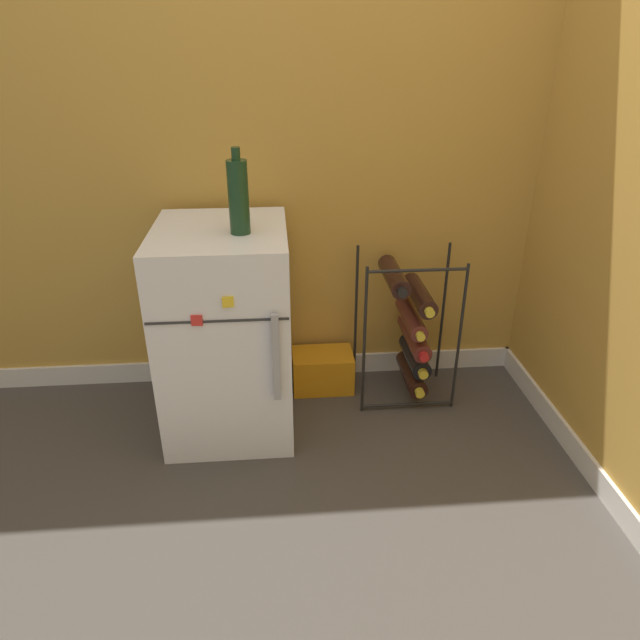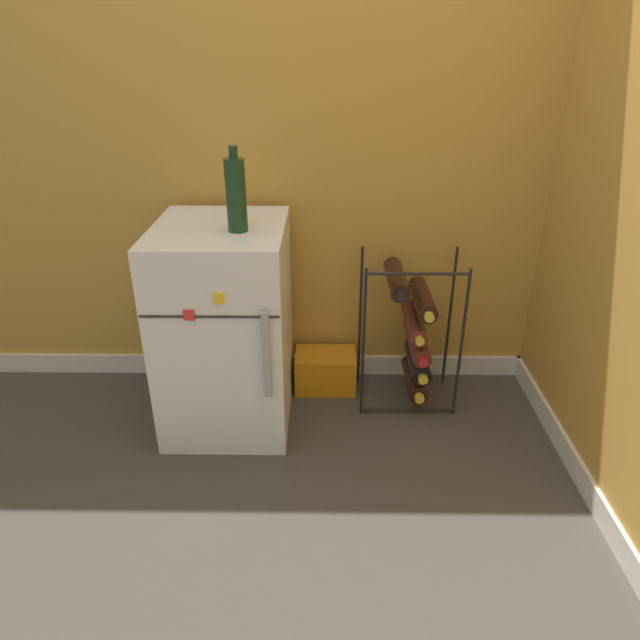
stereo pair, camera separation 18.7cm
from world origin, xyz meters
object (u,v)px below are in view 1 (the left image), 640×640
(wine_rack, at_px, (411,328))
(fridge_top_bottle, at_px, (238,196))
(soda_box, at_px, (323,370))
(mini_fridge, at_px, (227,331))

(wine_rack, height_order, fridge_top_bottle, fridge_top_bottle)
(wine_rack, distance_m, soda_box, 0.43)
(mini_fridge, xyz_separation_m, fridge_top_bottle, (0.08, -0.05, 0.52))
(wine_rack, xyz_separation_m, fridge_top_bottle, (-0.65, -0.17, 0.59))
(fridge_top_bottle, bearing_deg, soda_box, 39.46)
(mini_fridge, height_order, wine_rack, mini_fridge)
(mini_fridge, bearing_deg, fridge_top_bottle, -33.94)
(wine_rack, relative_size, fridge_top_bottle, 2.25)
(soda_box, xyz_separation_m, fridge_top_bottle, (-0.30, -0.25, 0.83))
(mini_fridge, height_order, soda_box, mini_fridge)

